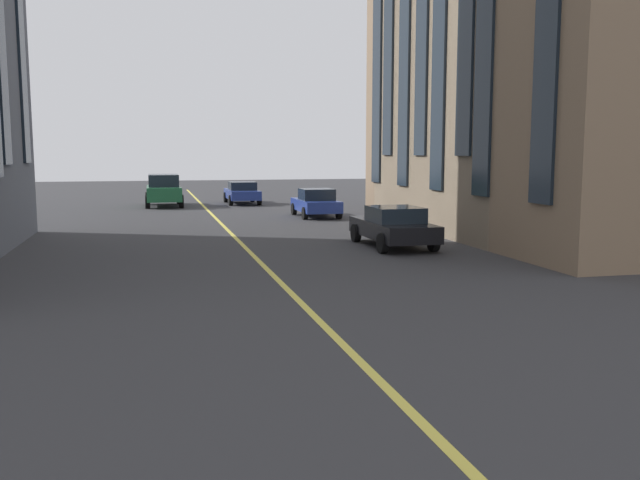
{
  "coord_description": "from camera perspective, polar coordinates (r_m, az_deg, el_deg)",
  "views": [
    {
      "loc": [
        0.35,
        3.03,
        3.17
      ],
      "look_at": [
        9.59,
        0.74,
        1.95
      ],
      "focal_mm": 38.45,
      "sensor_mm": 36.0,
      "label": 1
    }
  ],
  "objects": [
    {
      "name": "car_black_trailing",
      "position": [
        23.25,
        6.13,
        1.16
      ],
      "size": [
        4.4,
        1.95,
        1.37
      ],
      "color": "black",
      "rests_on": "ground_plane"
    },
    {
      "name": "lane_centre_line",
      "position": [
        20.14,
        -5.08,
        -1.78
      ],
      "size": [
        80.0,
        0.16,
        0.01
      ],
      "color": "#D8C64C",
      "rests_on": "ground_plane"
    },
    {
      "name": "building_right_near",
      "position": [
        29.03,
        20.05,
        13.01
      ],
      "size": [
        17.85,
        10.96,
        12.55
      ],
      "color": "#846B51",
      "rests_on": "ground_plane"
    },
    {
      "name": "car_blue_far",
      "position": [
        42.9,
        -6.5,
        3.95
      ],
      "size": [
        4.4,
        1.95,
        1.37
      ],
      "color": "navy",
      "rests_on": "ground_plane"
    },
    {
      "name": "car_green_parked_b",
      "position": [
        41.71,
        -12.88,
        4.09
      ],
      "size": [
        4.7,
        2.14,
        1.88
      ],
      "color": "#1E6038",
      "rests_on": "ground_plane"
    },
    {
      "name": "car_blue_parked_a",
      "position": [
        33.91,
        -0.34,
        3.12
      ],
      "size": [
        3.9,
        1.89,
        1.4
      ],
      "color": "navy",
      "rests_on": "ground_plane"
    }
  ]
}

